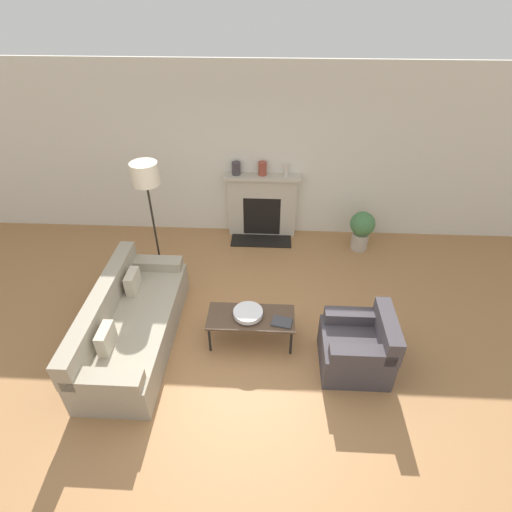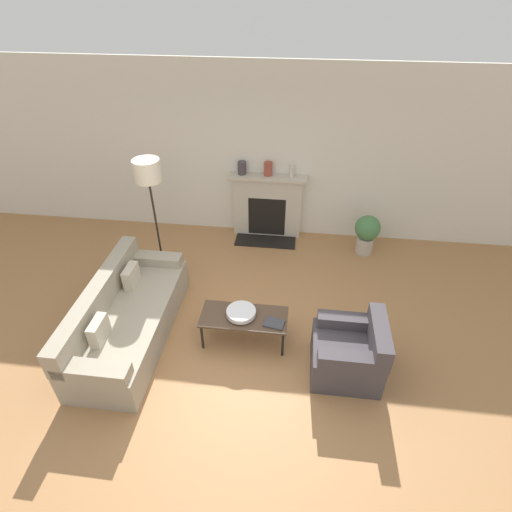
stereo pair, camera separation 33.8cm
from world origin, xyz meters
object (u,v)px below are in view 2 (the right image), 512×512
at_px(armchair_near, 350,353).
at_px(bowl, 241,312).
at_px(floor_lamp, 149,179).
at_px(mantel_vase_center_right, 292,171).
at_px(book, 274,323).
at_px(potted_plant, 367,232).
at_px(mantel_vase_center_left, 268,169).
at_px(mantel_vase_left, 242,168).
at_px(fireplace, 267,207).
at_px(couch, 127,318).
at_px(coffee_table, 244,318).

xyz_separation_m(armchair_near, bowl, (-1.34, 0.34, 0.17)).
relative_size(floor_lamp, mantel_vase_center_right, 9.76).
relative_size(book, potted_plant, 0.39).
relative_size(mantel_vase_center_left, potted_plant, 0.33).
bearing_deg(mantel_vase_left, fireplace, -1.89).
bearing_deg(mantel_vase_center_right, mantel_vase_left, 180.00).
height_order(armchair_near, book, armchair_near).
relative_size(couch, armchair_near, 2.75).
bearing_deg(floor_lamp, fireplace, 42.42).
bearing_deg(armchair_near, mantel_vase_left, -149.98).
xyz_separation_m(bowl, mantel_vase_center_left, (0.07, 2.60, 0.78)).
relative_size(fireplace, bowl, 3.52).
height_order(couch, coffee_table, couch).
xyz_separation_m(floor_lamp, mantel_vase_center_left, (1.50, 1.39, -0.37)).
relative_size(floor_lamp, mantel_vase_left, 8.95).
height_order(armchair_near, coffee_table, armchair_near).
distance_m(book, mantel_vase_left, 2.92).
height_order(fireplace, mantel_vase_left, mantel_vase_left).
relative_size(fireplace, coffee_table, 1.19).
height_order(fireplace, book, fireplace).
xyz_separation_m(couch, mantel_vase_center_right, (1.94, 2.70, 0.94)).
relative_size(coffee_table, bowl, 2.96).
bearing_deg(book, mantel_vase_left, 117.14).
relative_size(couch, mantel_vase_left, 10.38).
distance_m(mantel_vase_left, potted_plant, 2.33).
xyz_separation_m(couch, book, (1.90, 0.01, 0.13)).
bearing_deg(potted_plant, armchair_near, -99.75).
height_order(book, potted_plant, potted_plant).
height_order(fireplace, bowl, fireplace).
bearing_deg(mantel_vase_center_left, mantel_vase_left, 180.00).
bearing_deg(potted_plant, coffee_table, -128.27).
bearing_deg(armchair_near, coffee_table, -104.41).
bearing_deg(book, potted_plant, 70.37).
bearing_deg(armchair_near, book, -105.02).
relative_size(coffee_table, mantel_vase_center_left, 4.83).
bearing_deg(bowl, couch, -175.90).
relative_size(floor_lamp, mantel_vase_center_left, 8.45).
relative_size(coffee_table, potted_plant, 1.57).
bearing_deg(book, fireplace, 108.29).
xyz_separation_m(couch, armchair_near, (2.81, -0.24, 0.00)).
bearing_deg(book, bowl, 177.90).
height_order(coffee_table, mantel_vase_left, mantel_vase_left).
bearing_deg(bowl, mantel_vase_center_left, 88.36).
distance_m(armchair_near, potted_plant, 2.57).
bearing_deg(bowl, floor_lamp, 139.70).
xyz_separation_m(coffee_table, potted_plant, (1.73, 2.20, 0.01)).
distance_m(book, mantel_vase_center_right, 2.81).
bearing_deg(coffee_table, mantel_vase_center_right, 80.63).
distance_m(fireplace, armchair_near, 3.19).
relative_size(couch, book, 8.16).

